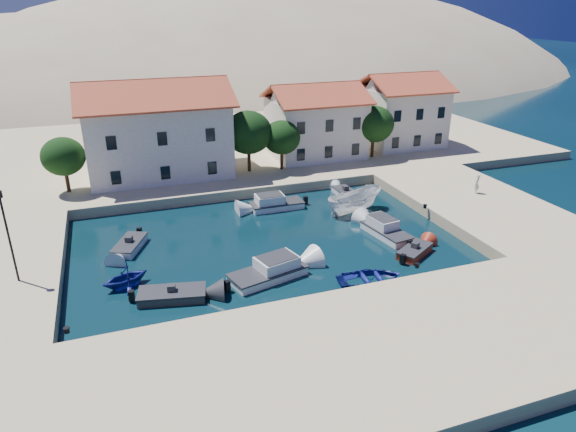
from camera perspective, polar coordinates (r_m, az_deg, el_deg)
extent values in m
plane|color=black|center=(32.88, 2.79, -10.14)|extent=(400.00, 400.00, 0.00)
cube|color=#CEB98D|center=(28.18, 7.58, -15.47)|extent=(52.00, 12.00, 1.00)
cube|color=#CEB98D|center=(50.32, 20.40, 1.13)|extent=(11.00, 20.00, 1.00)
cube|color=#CEB98D|center=(40.33, -29.38, -5.89)|extent=(8.00, 20.00, 1.00)
cube|color=#CEB98D|center=(66.99, -8.03, 7.56)|extent=(80.00, 36.00, 1.00)
ellipsoid|color=tan|center=(140.63, -18.64, 5.98)|extent=(198.00, 126.00, 72.00)
ellipsoid|color=tan|center=(167.59, -3.11, 7.96)|extent=(220.00, 176.00, 99.00)
cube|color=beige|center=(55.23, -14.26, 8.37)|extent=(14.00, 9.00, 7.50)
pyramid|color=#AB3E26|center=(54.28, -14.77, 13.33)|extent=(14.70, 9.45, 2.20)
cube|color=beige|center=(60.54, 3.04, 9.78)|extent=(10.00, 8.00, 6.50)
pyramid|color=#AB3E26|center=(59.74, 3.12, 13.66)|extent=(10.50, 8.40, 1.80)
cube|color=beige|center=(66.76, 12.45, 10.74)|extent=(9.00, 8.00, 7.00)
pyramid|color=#AB3E26|center=(66.02, 12.78, 14.47)|extent=(9.45, 8.40, 1.80)
cylinder|color=#382314|center=(52.97, -23.33, 3.76)|extent=(0.36, 0.36, 2.50)
ellipsoid|color=black|center=(52.35, -23.71, 6.08)|extent=(4.00, 4.00, 3.60)
cylinder|color=#382314|center=(54.94, -4.35, 6.50)|extent=(0.36, 0.36, 3.00)
ellipsoid|color=black|center=(54.25, -4.44, 9.24)|extent=(5.00, 5.00, 4.50)
cylinder|color=#382314|center=(55.53, -0.70, 6.48)|extent=(0.36, 0.36, 2.50)
ellipsoid|color=black|center=(54.94, -0.72, 8.73)|extent=(4.00, 4.00, 3.60)
cylinder|color=#382314|center=(60.91, 9.37, 7.77)|extent=(0.36, 0.36, 2.75)
ellipsoid|color=black|center=(60.33, 9.52, 10.04)|extent=(4.60, 4.60, 4.14)
cylinder|color=black|center=(36.83, -28.56, -2.26)|extent=(0.14, 0.14, 6.00)
cylinder|color=black|center=(31.32, -23.37, -11.59)|extent=(0.36, 0.36, 0.30)
cylinder|color=black|center=(36.31, 14.16, -5.37)|extent=(0.36, 0.36, 0.30)
cylinder|color=black|center=(46.70, 14.98, 1.02)|extent=(0.36, 0.36, 0.30)
cube|color=#2D2D31|center=(34.41, -12.75, -8.62)|extent=(4.53, 2.71, 0.90)
cube|color=#2D2D31|center=(34.25, -12.80, -8.14)|extent=(4.63, 2.77, 0.10)
cube|color=#2D2D31|center=(34.14, -12.83, -7.83)|extent=(0.59, 0.59, 0.50)
cube|color=white|center=(35.96, -2.25, -6.55)|extent=(5.72, 3.56, 0.90)
cube|color=#2D2D31|center=(35.80, -2.26, -6.09)|extent=(5.85, 3.64, 0.10)
cube|color=white|center=(35.62, -2.27, -5.57)|extent=(3.22, 2.59, 0.90)
imported|color=navy|center=(35.96, 9.06, -7.30)|extent=(4.85, 3.70, 0.94)
cube|color=maroon|center=(40.21, 13.88, -3.89)|extent=(3.54, 2.95, 0.90)
cube|color=#2D2D31|center=(40.07, 13.92, -3.47)|extent=(3.62, 3.02, 0.10)
cube|color=#2D2D31|center=(39.98, 13.95, -3.19)|extent=(0.69, 0.69, 0.50)
cube|color=white|center=(42.89, 10.89, -1.88)|extent=(2.58, 4.93, 0.90)
cube|color=#2D2D31|center=(42.76, 10.93, -1.48)|extent=(2.63, 5.04, 0.10)
cube|color=white|center=(42.61, 10.96, -1.03)|extent=(1.97, 2.70, 0.90)
imported|color=white|center=(47.41, 7.33, 0.47)|extent=(6.25, 3.56, 2.28)
cube|color=white|center=(51.09, 6.38, 2.49)|extent=(1.53, 3.26, 0.90)
cube|color=#2D2D31|center=(50.98, 6.40, 2.84)|extent=(1.56, 3.33, 0.10)
cube|color=#2D2D31|center=(50.91, 6.41, 3.07)|extent=(0.50, 0.50, 0.50)
imported|color=navy|center=(36.78, -17.53, -7.43)|extent=(3.87, 3.63, 1.64)
cube|color=white|center=(41.83, -17.17, -3.19)|extent=(3.03, 4.07, 0.90)
cube|color=#2D2D31|center=(41.69, -17.23, -2.79)|extent=(3.10, 4.16, 0.10)
cube|color=#2D2D31|center=(41.60, -17.26, -2.51)|extent=(0.66, 0.66, 0.50)
cube|color=white|center=(47.76, -1.25, 1.16)|extent=(4.80, 2.05, 0.90)
cube|color=#2D2D31|center=(47.64, -1.25, 1.53)|extent=(4.91, 2.09, 0.10)
cube|color=white|center=(47.50, -1.26, 1.94)|extent=(2.54, 1.73, 0.90)
imported|color=beige|center=(51.62, 20.24, 3.37)|extent=(0.80, 0.73, 1.84)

